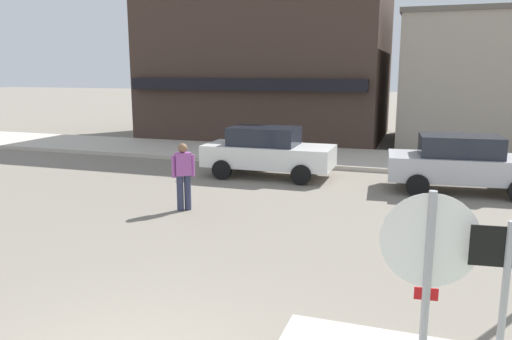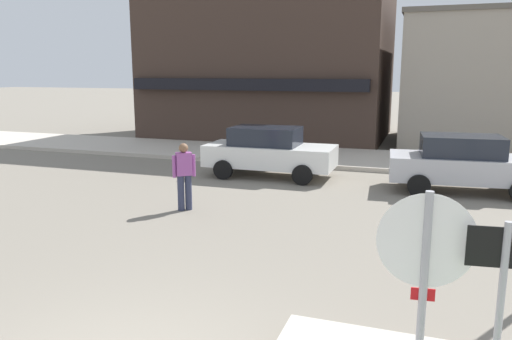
% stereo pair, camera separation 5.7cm
% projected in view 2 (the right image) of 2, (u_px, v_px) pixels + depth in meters
% --- Properties ---
extents(kerb_far, '(80.00, 4.00, 0.15)m').
position_uv_depth(kerb_far, '(343.00, 158.00, 18.60)').
color(kerb_far, beige).
rests_on(kerb_far, ground).
extents(stop_sign, '(0.82, 0.12, 2.30)m').
position_uv_depth(stop_sign, '(424.00, 281.00, 4.22)').
color(stop_sign, '#9E9EA3').
rests_on(stop_sign, ground).
extents(one_way_sign, '(0.60, 0.09, 2.10)m').
position_uv_depth(one_way_sign, '(500.00, 312.00, 4.06)').
color(one_way_sign, '#9E9EA3').
rests_on(one_way_sign, ground).
extents(parked_car_nearest, '(4.02, 1.92, 1.56)m').
position_uv_depth(parked_car_nearest, '(269.00, 151.00, 15.57)').
color(parked_car_nearest, white).
rests_on(parked_car_nearest, ground).
extents(parked_car_second, '(4.13, 2.13, 1.56)m').
position_uv_depth(parked_car_second, '(464.00, 163.00, 13.53)').
color(parked_car_second, '#B7B7BC').
rests_on(parked_car_second, ground).
extents(pedestrian_crossing_near, '(0.49, 0.41, 1.61)m').
position_uv_depth(pedestrian_crossing_near, '(184.00, 174.00, 11.76)').
color(pedestrian_crossing_near, '#2D334C').
rests_on(pedestrian_crossing_near, ground).
extents(building_corner_shop, '(11.50, 8.28, 8.51)m').
position_uv_depth(building_corner_shop, '(272.00, 51.00, 24.74)').
color(building_corner_shop, '#3D2D26').
rests_on(building_corner_shop, ground).
extents(building_storefront_left_near, '(8.34, 7.67, 5.70)m').
position_uv_depth(building_storefront_left_near, '(501.00, 81.00, 21.99)').
color(building_storefront_left_near, '#9E9384').
rests_on(building_storefront_left_near, ground).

